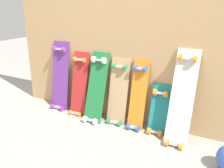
{
  "coord_description": "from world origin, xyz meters",
  "views": [
    {
      "loc": [
        1.2,
        -2.28,
        1.29
      ],
      "look_at": [
        0.0,
        -0.07,
        0.44
      ],
      "focal_mm": 40.14,
      "sensor_mm": 36.0,
      "label": 1
    }
  ],
  "objects_px": {
    "skateboard_red": "(79,87)",
    "skateboard_green": "(96,90)",
    "skateboard_natural": "(118,95)",
    "skateboard_white": "(181,102)",
    "skateboard_purple": "(60,79)",
    "skateboard_orange": "(138,98)",
    "skateboard_teal": "(158,112)"
  },
  "relations": [
    {
      "from": "skateboard_purple",
      "to": "skateboard_orange",
      "type": "relative_size",
      "value": 1.14
    },
    {
      "from": "skateboard_green",
      "to": "skateboard_white",
      "type": "height_order",
      "value": "skateboard_white"
    },
    {
      "from": "skateboard_green",
      "to": "skateboard_white",
      "type": "distance_m",
      "value": 0.94
    },
    {
      "from": "skateboard_purple",
      "to": "skateboard_white",
      "type": "xyz_separation_m",
      "value": [
        1.49,
        -0.08,
        0.02
      ]
    },
    {
      "from": "skateboard_purple",
      "to": "skateboard_red",
      "type": "height_order",
      "value": "skateboard_purple"
    },
    {
      "from": "skateboard_purple",
      "to": "skateboard_teal",
      "type": "height_order",
      "value": "skateboard_purple"
    },
    {
      "from": "skateboard_purple",
      "to": "skateboard_natural",
      "type": "bearing_deg",
      "value": -0.58
    },
    {
      "from": "skateboard_teal",
      "to": "skateboard_natural",
      "type": "bearing_deg",
      "value": 178.95
    },
    {
      "from": "skateboard_orange",
      "to": "skateboard_teal",
      "type": "bearing_deg",
      "value": 0.56
    },
    {
      "from": "skateboard_teal",
      "to": "skateboard_white",
      "type": "distance_m",
      "value": 0.3
    },
    {
      "from": "skateboard_red",
      "to": "skateboard_purple",
      "type": "bearing_deg",
      "value": 177.14
    },
    {
      "from": "skateboard_natural",
      "to": "skateboard_teal",
      "type": "distance_m",
      "value": 0.48
    },
    {
      "from": "skateboard_purple",
      "to": "skateboard_green",
      "type": "xyz_separation_m",
      "value": [
        0.55,
        -0.06,
        -0.04
      ]
    },
    {
      "from": "skateboard_white",
      "to": "skateboard_green",
      "type": "bearing_deg",
      "value": 179.02
    },
    {
      "from": "skateboard_red",
      "to": "skateboard_green",
      "type": "xyz_separation_m",
      "value": [
        0.26,
        -0.05,
        0.02
      ]
    },
    {
      "from": "skateboard_purple",
      "to": "skateboard_red",
      "type": "distance_m",
      "value": 0.3
    },
    {
      "from": "skateboard_red",
      "to": "skateboard_teal",
      "type": "height_order",
      "value": "skateboard_red"
    },
    {
      "from": "skateboard_red",
      "to": "skateboard_teal",
      "type": "distance_m",
      "value": 0.97
    },
    {
      "from": "skateboard_orange",
      "to": "skateboard_teal",
      "type": "xyz_separation_m",
      "value": [
        0.23,
        0.0,
        -0.11
      ]
    },
    {
      "from": "skateboard_orange",
      "to": "skateboard_white",
      "type": "bearing_deg",
      "value": -7.41
    },
    {
      "from": "skateboard_red",
      "to": "skateboard_white",
      "type": "bearing_deg",
      "value": -3.04
    },
    {
      "from": "skateboard_green",
      "to": "skateboard_teal",
      "type": "xyz_separation_m",
      "value": [
        0.71,
        0.05,
        -0.13
      ]
    },
    {
      "from": "skateboard_purple",
      "to": "skateboard_red",
      "type": "bearing_deg",
      "value": -2.86
    },
    {
      "from": "skateboard_natural",
      "to": "skateboard_teal",
      "type": "xyz_separation_m",
      "value": [
        0.46,
        -0.01,
        -0.1
      ]
    },
    {
      "from": "skateboard_natural",
      "to": "skateboard_white",
      "type": "distance_m",
      "value": 0.7
    },
    {
      "from": "skateboard_red",
      "to": "skateboard_green",
      "type": "distance_m",
      "value": 0.27
    },
    {
      "from": "skateboard_natural",
      "to": "skateboard_white",
      "type": "xyz_separation_m",
      "value": [
        0.69,
        -0.07,
        0.08
      ]
    },
    {
      "from": "skateboard_white",
      "to": "skateboard_natural",
      "type": "bearing_deg",
      "value": 174.21
    },
    {
      "from": "skateboard_purple",
      "to": "skateboard_white",
      "type": "relative_size",
      "value": 0.95
    },
    {
      "from": "skateboard_purple",
      "to": "skateboard_teal",
      "type": "distance_m",
      "value": 1.27
    },
    {
      "from": "skateboard_natural",
      "to": "skateboard_white",
      "type": "bearing_deg",
      "value": -5.79
    },
    {
      "from": "skateboard_red",
      "to": "skateboard_green",
      "type": "relative_size",
      "value": 0.98
    }
  ]
}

